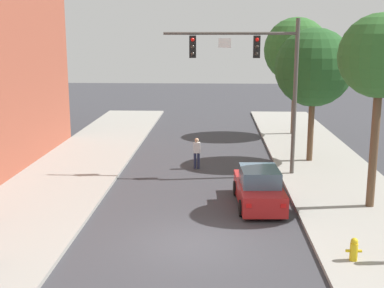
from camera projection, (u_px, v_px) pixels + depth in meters
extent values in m
plane|color=#38383D|center=(191.00, 244.00, 16.87)|extent=(120.00, 120.00, 0.00)
cube|color=#99968E|center=(0.00, 238.00, 17.15)|extent=(5.00, 60.00, 0.15)
cylinder|color=#514C47|center=(295.00, 98.00, 24.34)|extent=(0.20, 0.20, 7.50)
cylinder|color=#514C47|center=(230.00, 33.00, 23.85)|extent=(6.34, 0.14, 0.14)
cube|color=black|center=(257.00, 47.00, 23.92)|extent=(0.32, 0.28, 1.05)
sphere|color=red|center=(257.00, 40.00, 23.71)|extent=(0.18, 0.18, 0.18)
sphere|color=#2D2823|center=(257.00, 47.00, 23.78)|extent=(0.18, 0.18, 0.18)
sphere|color=#2D2823|center=(257.00, 54.00, 23.85)|extent=(0.18, 0.18, 0.18)
cube|color=black|center=(193.00, 47.00, 24.06)|extent=(0.32, 0.28, 1.05)
sphere|color=red|center=(193.00, 40.00, 23.85)|extent=(0.18, 0.18, 0.18)
sphere|color=#2D2823|center=(193.00, 47.00, 23.92)|extent=(0.18, 0.18, 0.18)
sphere|color=#2D2823|center=(193.00, 54.00, 23.99)|extent=(0.18, 0.18, 0.18)
cube|color=white|center=(225.00, 43.00, 23.94)|extent=(0.60, 0.03, 0.44)
cube|color=#B21E1E|center=(259.00, 192.00, 20.67)|extent=(1.90, 4.28, 0.80)
cube|color=slate|center=(260.00, 176.00, 20.37)|extent=(1.59, 2.07, 0.64)
cylinder|color=black|center=(236.00, 188.00, 21.99)|extent=(0.25, 0.65, 0.64)
cylinder|color=black|center=(273.00, 188.00, 21.99)|extent=(0.25, 0.65, 0.64)
cylinder|color=black|center=(242.00, 208.00, 19.44)|extent=(0.25, 0.65, 0.64)
cylinder|color=black|center=(284.00, 208.00, 19.45)|extent=(0.25, 0.65, 0.64)
cube|color=red|center=(249.00, 206.00, 18.57)|extent=(0.20, 0.05, 0.14)
cube|color=red|center=(283.00, 206.00, 18.57)|extent=(0.20, 0.05, 0.14)
cylinder|color=#232847|center=(195.00, 161.00, 26.46)|extent=(0.14, 0.14, 0.85)
cylinder|color=#232847|center=(198.00, 161.00, 26.45)|extent=(0.14, 0.14, 0.85)
cube|color=silver|center=(197.00, 148.00, 26.30)|extent=(0.36, 0.22, 0.56)
sphere|color=tan|center=(197.00, 140.00, 26.22)|extent=(0.22, 0.22, 0.22)
cylinder|color=gold|center=(354.00, 252.00, 15.23)|extent=(0.24, 0.24, 0.55)
sphere|color=gold|center=(354.00, 241.00, 15.16)|extent=(0.22, 0.22, 0.22)
cylinder|color=gold|center=(348.00, 251.00, 15.23)|extent=(0.12, 0.09, 0.09)
cylinder|color=gold|center=(360.00, 251.00, 15.21)|extent=(0.12, 0.09, 0.09)
cylinder|color=brown|center=(374.00, 148.00, 19.72)|extent=(0.32, 0.32, 4.74)
sphere|color=#2D6028|center=(381.00, 56.00, 18.98)|extent=(3.20, 3.20, 3.20)
cylinder|color=brown|center=(311.00, 129.00, 27.37)|extent=(0.32, 0.32, 3.50)
sphere|color=#235123|center=(314.00, 67.00, 26.69)|extent=(4.15, 4.15, 4.15)
cylinder|color=brown|center=(294.00, 104.00, 35.04)|extent=(0.32, 0.32, 4.14)
sphere|color=#2D6028|center=(296.00, 50.00, 34.27)|extent=(4.38, 4.38, 4.38)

